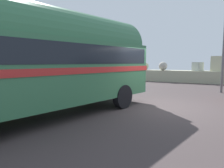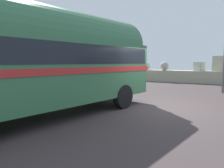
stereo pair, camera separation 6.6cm
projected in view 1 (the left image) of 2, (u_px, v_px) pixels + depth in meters
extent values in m
cube|color=#3E3535|center=(162.00, 108.00, 8.34)|extent=(32.00, 26.00, 0.02)
cube|color=#A6A58A|center=(195.00, 77.00, 18.63)|extent=(31.36, 1.80, 1.10)
sphere|color=tan|center=(76.00, 66.00, 24.29)|extent=(0.73, 0.73, 0.73)
cube|color=#9E9F7B|center=(101.00, 64.00, 23.09)|extent=(1.36, 1.29, 1.08)
sphere|color=#AEA88D|center=(117.00, 65.00, 22.77)|extent=(0.94, 0.94, 0.94)
sphere|color=#ABB68A|center=(145.00, 66.00, 21.29)|extent=(0.74, 0.74, 0.74)
sphere|color=#ADA599|center=(163.00, 66.00, 19.60)|extent=(0.82, 0.82, 0.82)
cube|color=#9EA69C|center=(198.00, 66.00, 18.49)|extent=(1.03, 1.01, 0.78)
cube|color=#B7B696|center=(221.00, 64.00, 17.47)|extent=(1.69, 1.62, 1.31)
cylinder|color=black|center=(86.00, 91.00, 9.64)|extent=(0.48, 1.00, 0.96)
cylinder|color=black|center=(123.00, 97.00, 8.21)|extent=(0.48, 1.00, 0.96)
cube|color=#346D47|center=(50.00, 72.00, 6.85)|extent=(4.15, 8.72, 2.10)
cylinder|color=#346D47|center=(49.00, 40.00, 6.73)|extent=(3.89, 8.35, 2.20)
cube|color=red|center=(50.00, 70.00, 6.84)|extent=(4.22, 8.81, 0.20)
cube|color=black|center=(50.00, 54.00, 6.78)|extent=(4.12, 8.40, 0.64)
cube|color=silver|center=(126.00, 86.00, 10.16)|extent=(2.26, 0.65, 0.28)
cylinder|color=black|center=(5.00, 86.00, 11.83)|extent=(0.40, 0.99, 0.96)
cylinder|color=black|center=(27.00, 89.00, 10.56)|extent=(0.40, 0.99, 0.96)
cube|color=silver|center=(41.00, 81.00, 12.52)|extent=(2.28, 0.45, 0.28)
cylinder|color=#5B5B60|center=(224.00, 37.00, 12.13)|extent=(0.14, 0.14, 6.73)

